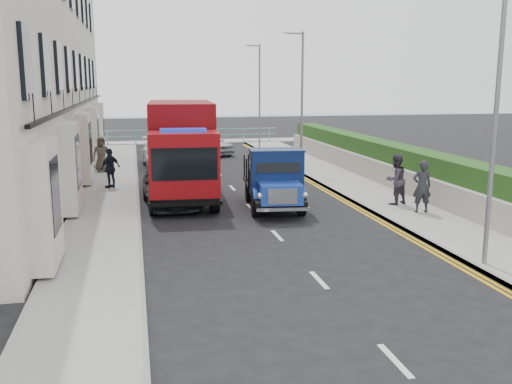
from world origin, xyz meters
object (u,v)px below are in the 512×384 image
object	(u,v)px
lamp_mid	(300,93)
parked_car_front	(170,185)
pedestrian_east_near	(422,186)
lamp_far	(258,90)
red_lorry	(182,148)
lamp_near	(492,106)
bedford_lorry	(276,183)

from	to	relation	value
lamp_mid	parked_car_front	bearing A→B (deg)	-135.22
pedestrian_east_near	lamp_mid	bearing A→B (deg)	-74.73
lamp_mid	pedestrian_east_near	size ratio (longest dim) A/B	3.87
parked_car_front	lamp_far	bearing A→B (deg)	64.24
lamp_far	parked_car_front	xyz separation A→B (m)	(-7.05, -17.00, -3.22)
lamp_far	red_lorry	size ratio (longest dim) A/B	0.96
red_lorry	lamp_near	bearing A→B (deg)	-54.91
red_lorry	lamp_far	bearing A→B (deg)	70.81
pedestrian_east_near	lamp_near	bearing A→B (deg)	84.55
lamp_mid	red_lorry	size ratio (longest dim) A/B	0.96
lamp_mid	lamp_far	size ratio (longest dim) A/B	1.00
bedford_lorry	red_lorry	xyz separation A→B (m)	(-3.04, 3.17, 0.99)
lamp_far	bedford_lorry	distance (m)	19.27
lamp_mid	lamp_far	world-z (taller)	same
lamp_near	pedestrian_east_near	size ratio (longest dim) A/B	3.87
lamp_near	red_lorry	xyz separation A→B (m)	(-6.46, 10.44, -1.99)
lamp_far	parked_car_front	world-z (taller)	lamp_far
lamp_near	parked_car_front	distance (m)	11.88
lamp_mid	bedford_lorry	size ratio (longest dim) A/B	1.45
lamp_near	parked_car_front	size ratio (longest dim) A/B	1.52
red_lorry	pedestrian_east_near	bearing A→B (deg)	-28.94
lamp_far	pedestrian_east_near	distance (m)	20.74
bedford_lorry	pedestrian_east_near	xyz separation A→B (m)	(4.75, -1.75, 0.01)
lamp_far	pedestrian_east_near	world-z (taller)	lamp_far
lamp_mid	red_lorry	distance (m)	8.75
red_lorry	parked_car_front	distance (m)	1.98
parked_car_front	bedford_lorry	bearing A→B (deg)	-28.68
lamp_near	lamp_mid	size ratio (longest dim) A/B	1.00
lamp_near	lamp_mid	xyz separation A→B (m)	(0.00, 16.00, 0.00)
lamp_mid	pedestrian_east_near	xyz separation A→B (m)	(1.33, -10.48, -2.97)
bedford_lorry	lamp_near	bearing A→B (deg)	-58.26
lamp_mid	parked_car_front	world-z (taller)	lamp_mid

